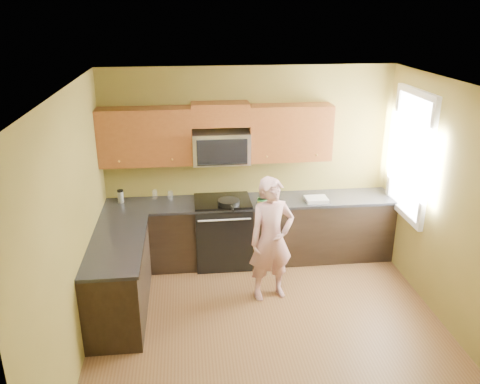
{
  "coord_description": "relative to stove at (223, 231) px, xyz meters",
  "views": [
    {
      "loc": [
        -0.85,
        -4.51,
        3.43
      ],
      "look_at": [
        -0.2,
        1.3,
        1.2
      ],
      "focal_mm": 36.64,
      "sensor_mm": 36.0,
      "label": 1
    }
  ],
  "objects": [
    {
      "name": "toast_slice",
      "position": [
        0.61,
        -0.13,
        0.45
      ],
      "size": [
        0.14,
        0.14,
        0.01
      ],
      "primitive_type": "cube",
      "rotation": [
        0.0,
        0.0,
        -0.28
      ],
      "color": "#B27F47",
      "rests_on": "countertop_back"
    },
    {
      "name": "upper_cab_left",
      "position": [
        -0.99,
        0.16,
        0.97
      ],
      "size": [
        1.22,
        0.33,
        0.75
      ],
      "primitive_type": null,
      "color": "brown",
      "rests_on": "wall_back"
    },
    {
      "name": "stove",
      "position": [
        0.0,
        0.0,
        0.0
      ],
      "size": [
        0.76,
        0.65,
        0.95
      ],
      "primitive_type": null,
      "color": "black",
      "rests_on": "floor"
    },
    {
      "name": "napkin_a",
      "position": [
        0.66,
        -0.23,
        0.48
      ],
      "size": [
        0.15,
        0.15,
        0.06
      ],
      "primitive_type": "ellipsoid",
      "rotation": [
        0.0,
        0.0,
        -0.37
      ],
      "color": "silver",
      "rests_on": "countertop_back"
    },
    {
      "name": "cabinet_back_run",
      "position": [
        0.4,
        0.02,
        -0.03
      ],
      "size": [
        4.0,
        0.6,
        0.88
      ],
      "primitive_type": "cube",
      "color": "black",
      "rests_on": "floor"
    },
    {
      "name": "countertop_back",
      "position": [
        0.4,
        0.01,
        0.43
      ],
      "size": [
        4.0,
        0.62,
        0.04
      ],
      "primitive_type": "cube",
      "color": "black",
      "rests_on": "cabinet_back_run"
    },
    {
      "name": "glass_b",
      "position": [
        -0.92,
        0.24,
        0.51
      ],
      "size": [
        0.09,
        0.09,
        0.12
      ],
      "primitive_type": "cylinder",
      "rotation": [
        0.0,
        0.0,
        0.28
      ],
      "color": "silver",
      "rests_on": "countertop_back"
    },
    {
      "name": "wall_right",
      "position": [
        2.4,
        -1.68,
        0.88
      ],
      "size": [
        0.0,
        4.0,
        4.0
      ],
      "primitive_type": "plane",
      "rotation": [
        1.57,
        0.0,
        -1.57
      ],
      "color": "brown",
      "rests_on": "ground"
    },
    {
      "name": "window",
      "position": [
        2.38,
        -0.48,
        1.17
      ],
      "size": [
        0.06,
        1.06,
        1.66
      ],
      "primitive_type": null,
      "color": "white",
      "rests_on": "wall_right"
    },
    {
      "name": "ceiling",
      "position": [
        0.4,
        -1.68,
        2.23
      ],
      "size": [
        4.0,
        4.0,
        0.0
      ],
      "primitive_type": "plane",
      "rotation": [
        3.14,
        0.0,
        0.0
      ],
      "color": "white",
      "rests_on": "ground"
    },
    {
      "name": "upper_cab_right",
      "position": [
        0.94,
        0.16,
        0.97
      ],
      "size": [
        1.12,
        0.33,
        0.75
      ],
      "primitive_type": null,
      "color": "brown",
      "rests_on": "wall_back"
    },
    {
      "name": "dish_towel",
      "position": [
        1.28,
        -0.11,
        0.47
      ],
      "size": [
        0.3,
        0.24,
        0.05
      ],
      "primitive_type": "cube",
      "rotation": [
        0.0,
        0.0,
        0.01
      ],
      "color": "silver",
      "rests_on": "countertop_back"
    },
    {
      "name": "countertop_left",
      "position": [
        -1.29,
        -1.08,
        0.43
      ],
      "size": [
        0.62,
        1.6,
        0.04
      ],
      "primitive_type": "cube",
      "color": "black",
      "rests_on": "cabinet_left_run"
    },
    {
      "name": "floor",
      "position": [
        0.4,
        -1.68,
        -0.47
      ],
      "size": [
        4.0,
        4.0,
        0.0
      ],
      "primitive_type": "plane",
      "color": "brown",
      "rests_on": "ground"
    },
    {
      "name": "wall_front",
      "position": [
        0.4,
        -3.67,
        0.88
      ],
      "size": [
        4.0,
        0.0,
        4.0
      ],
      "primitive_type": "plane",
      "rotation": [
        -1.57,
        0.0,
        0.0
      ],
      "color": "brown",
      "rests_on": "ground"
    },
    {
      "name": "butter_tub",
      "position": [
        0.53,
        -0.12,
        0.45
      ],
      "size": [
        0.15,
        0.15,
        0.09
      ],
      "primitive_type": null,
      "rotation": [
        0.0,
        0.0,
        -0.21
      ],
      "color": "gold",
      "rests_on": "countertop_back"
    },
    {
      "name": "cabinet_left_run",
      "position": [
        -1.3,
        -1.08,
        -0.03
      ],
      "size": [
        0.6,
        1.6,
        0.88
      ],
      "primitive_type": "cube",
      "color": "black",
      "rests_on": "floor"
    },
    {
      "name": "woman",
      "position": [
        0.52,
        -0.94,
        0.31
      ],
      "size": [
        0.64,
        0.5,
        1.57
      ],
      "primitive_type": "imported",
      "rotation": [
        0.0,
        0.0,
        0.23
      ],
      "color": "#CA656C",
      "rests_on": "floor"
    },
    {
      "name": "wall_back",
      "position": [
        0.4,
        0.32,
        0.88
      ],
      "size": [
        4.0,
        0.0,
        4.0
      ],
      "primitive_type": "plane",
      "rotation": [
        1.57,
        0.0,
        0.0
      ],
      "color": "brown",
      "rests_on": "ground"
    },
    {
      "name": "wall_left",
      "position": [
        -1.6,
        -1.68,
        0.88
      ],
      "size": [
        0.0,
        4.0,
        4.0
      ],
      "primitive_type": "plane",
      "rotation": [
        1.57,
        0.0,
        1.57
      ],
      "color": "brown",
      "rests_on": "ground"
    },
    {
      "name": "microwave",
      "position": [
        0.0,
        0.12,
        0.97
      ],
      "size": [
        0.76,
        0.4,
        0.42
      ],
      "primitive_type": null,
      "color": "silver",
      "rests_on": "wall_back"
    },
    {
      "name": "upper_cab_over_mw",
      "position": [
        0.0,
        0.16,
        1.62
      ],
      "size": [
        0.76,
        0.33,
        0.3
      ],
      "primitive_type": "cube",
      "color": "brown",
      "rests_on": "wall_back"
    },
    {
      "name": "frying_pan",
      "position": [
        0.07,
        -0.17,
        0.47
      ],
      "size": [
        0.34,
        0.53,
        0.07
      ],
      "primitive_type": null,
      "rotation": [
        0.0,
        0.0,
        0.09
      ],
      "color": "black",
      "rests_on": "stove"
    },
    {
      "name": "travel_mug",
      "position": [
        -1.37,
        0.14,
        0.44
      ],
      "size": [
        0.09,
        0.09,
        0.18
      ],
      "primitive_type": null,
      "rotation": [
        0.0,
        0.0,
        0.11
      ],
      "color": "silver",
      "rests_on": "countertop_back"
    },
    {
      "name": "glass_a",
      "position": [
        -0.71,
        0.17,
        0.51
      ],
      "size": [
        0.09,
        0.09,
        0.12
      ],
      "primitive_type": "cylinder",
      "rotation": [
        0.0,
        0.0,
        -0.26
      ],
      "color": "silver",
      "rests_on": "countertop_back"
    },
    {
      "name": "napkin_b",
      "position": [
        0.7,
        -0.07,
        0.48
      ],
      "size": [
        0.16,
        0.16,
        0.07
      ],
      "primitive_type": "ellipsoid",
      "rotation": [
        0.0,
        0.0,
        -0.34
      ],
      "color": "silver",
      "rests_on": "countertop_back"
    }
  ]
}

